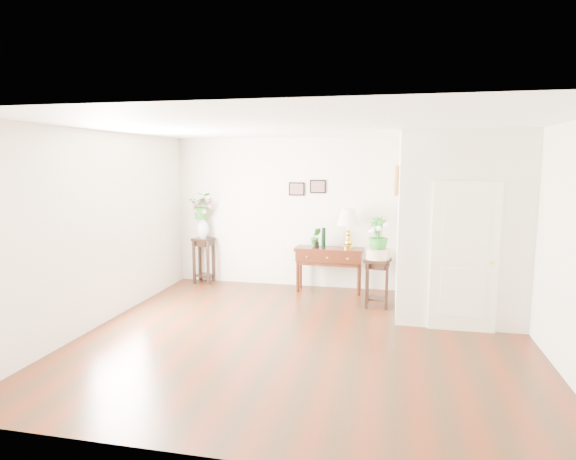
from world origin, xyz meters
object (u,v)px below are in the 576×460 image
(plant_stand_a, at_px, (204,260))
(plant_stand_b, at_px, (377,283))
(table_lamp, at_px, (348,229))
(console_table, at_px, (329,270))

(plant_stand_a, bearing_deg, plant_stand_b, -14.92)
(plant_stand_a, relative_size, plant_stand_b, 1.11)
(table_lamp, bearing_deg, console_table, 180.00)
(plant_stand_a, bearing_deg, console_table, -3.69)
(plant_stand_b, bearing_deg, console_table, 140.25)
(table_lamp, relative_size, plant_stand_b, 0.91)
(console_table, relative_size, plant_stand_b, 1.53)
(table_lamp, xyz_separation_m, plant_stand_b, (0.55, -0.74, -0.77))
(plant_stand_b, bearing_deg, plant_stand_a, 165.08)
(table_lamp, xyz_separation_m, plant_stand_a, (-2.83, 0.16, -0.72))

